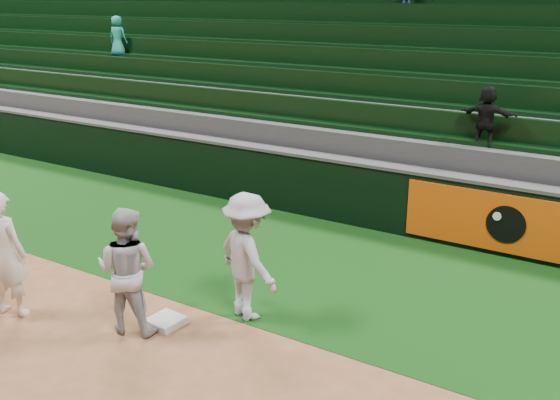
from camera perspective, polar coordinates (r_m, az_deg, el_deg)
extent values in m
plane|color=brown|center=(8.50, -12.58, -11.75)|extent=(70.00, 70.00, 0.00)
cube|color=black|center=(10.58, -1.20, -5.03)|extent=(36.00, 4.20, 0.01)
cube|color=silver|center=(8.60, -10.40, -10.85)|extent=(0.45, 0.45, 0.09)
imported|color=white|center=(9.15, -23.89, -4.54)|extent=(0.74, 0.59, 1.77)
imported|color=#ACAEB7|center=(8.24, -13.81, -6.26)|extent=(0.97, 0.86, 1.69)
imported|color=#A2A5B0|center=(8.30, -3.02, -5.20)|extent=(1.29, 1.02, 1.75)
cube|color=black|center=(12.16, 4.46, 1.05)|extent=(36.00, 0.35, 1.20)
cube|color=#D84C0A|center=(10.99, 17.96, -1.70)|extent=(2.60, 0.05, 1.00)
cylinder|color=black|center=(10.89, 19.95, -2.11)|extent=(0.64, 0.02, 0.64)
cylinder|color=white|center=(10.86, 19.22, -1.41)|extent=(0.14, 0.02, 0.14)
cube|color=#424244|center=(11.99, 4.54, 3.88)|extent=(36.00, 0.40, 0.06)
cube|color=#323335|center=(12.72, 6.01, 2.84)|extent=(36.00, 0.85, 1.65)
cube|color=black|center=(12.70, 6.69, 7.77)|extent=(36.00, 0.14, 0.50)
cube|color=black|center=(12.59, 6.32, 6.72)|extent=(36.00, 0.45, 0.08)
cube|color=#323335|center=(13.41, 7.66, 4.57)|extent=(36.00, 0.85, 2.10)
cube|color=black|center=(13.39, 8.36, 10.20)|extent=(36.00, 0.14, 0.50)
cube|color=black|center=(13.27, 8.02, 9.22)|extent=(36.00, 0.45, 0.08)
cube|color=#323335|center=(14.12, 9.15, 6.13)|extent=(36.00, 0.85, 2.55)
cube|color=black|center=(14.12, 9.89, 12.37)|extent=(36.00, 0.14, 0.50)
cube|color=black|center=(13.98, 9.57, 11.47)|extent=(36.00, 0.45, 0.08)
cube|color=#323335|center=(14.85, 10.51, 7.54)|extent=(36.00, 0.85, 3.00)
cube|color=black|center=(14.87, 11.28, 14.32)|extent=(36.00, 0.14, 0.50)
cube|color=black|center=(14.72, 10.99, 13.48)|extent=(36.00, 0.45, 0.08)
cube|color=#323335|center=(15.59, 11.74, 8.81)|extent=(36.00, 0.85, 3.45)
cube|color=black|center=(15.64, 12.56, 16.07)|extent=(36.00, 0.14, 0.50)
cube|color=black|center=(15.49, 12.29, 15.30)|extent=(36.00, 0.45, 0.08)
cube|color=#323335|center=(16.35, 12.87, 9.96)|extent=(36.00, 0.85, 3.90)
cube|color=black|center=(16.28, 13.48, 16.93)|extent=(36.00, 0.45, 0.08)
cube|color=#323335|center=(17.12, 13.90, 11.00)|extent=(36.00, 0.85, 4.35)
imported|color=#198B74|center=(18.39, -14.63, 14.30)|extent=(0.58, 0.43, 1.09)
imported|color=black|center=(11.49, 18.36, 7.30)|extent=(1.01, 0.39, 1.07)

